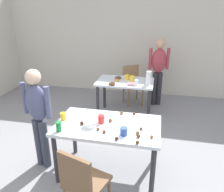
% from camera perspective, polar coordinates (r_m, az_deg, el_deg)
% --- Properties ---
extents(ground_plane, '(6.40, 6.40, 0.00)m').
position_cam_1_polar(ground_plane, '(3.31, -3.15, -18.62)').
color(ground_plane, gray).
extents(wall_back, '(6.40, 0.10, 2.60)m').
position_cam_1_polar(wall_back, '(5.71, 4.94, 13.54)').
color(wall_back, beige).
rests_on(wall_back, ground_plane).
extents(dining_table_near, '(1.32, 0.77, 0.75)m').
position_cam_1_polar(dining_table_near, '(2.93, -1.05, -8.81)').
color(dining_table_near, silver).
rests_on(dining_table_near, ground_plane).
extents(dining_table_far, '(1.11, 0.68, 0.75)m').
position_cam_1_polar(dining_table_far, '(4.51, 3.32, 2.46)').
color(dining_table_far, silver).
rests_on(dining_table_far, ground_plane).
extents(chair_near_table, '(0.51, 0.51, 0.87)m').
position_cam_1_polar(chair_near_table, '(2.46, -7.58, -20.68)').
color(chair_near_table, brown).
rests_on(chair_near_table, ground_plane).
extents(chair_far_table, '(0.54, 0.54, 0.87)m').
position_cam_1_polar(chair_far_table, '(5.20, 5.12, 3.50)').
color(chair_far_table, olive).
rests_on(chair_far_table, ground_plane).
extents(person_girl_near, '(0.45, 0.27, 1.43)m').
position_cam_1_polar(person_girl_near, '(3.13, -18.37, -3.86)').
color(person_girl_near, '#383D4C').
rests_on(person_girl_near, ground_plane).
extents(person_adult_far, '(0.45, 0.27, 1.50)m').
position_cam_1_polar(person_adult_far, '(5.05, 11.72, 7.33)').
color(person_adult_far, '#28282D').
rests_on(person_adult_far, ground_plane).
extents(mixing_bowl, '(0.16, 0.16, 0.07)m').
position_cam_1_polar(mixing_bowl, '(2.83, -5.63, -7.08)').
color(mixing_bowl, white).
rests_on(mixing_bowl, dining_table_near).
extents(soda_can, '(0.07, 0.07, 0.12)m').
position_cam_1_polar(soda_can, '(2.78, -13.40, -7.58)').
color(soda_can, '#198438').
rests_on(soda_can, dining_table_near).
extents(fork_near, '(0.17, 0.02, 0.01)m').
position_cam_1_polar(fork_near, '(2.97, 8.29, -6.43)').
color(fork_near, silver).
rests_on(fork_near, dining_table_near).
extents(cup_near_0, '(0.08, 0.08, 0.11)m').
position_cam_1_polar(cup_near_0, '(2.89, -2.80, -5.84)').
color(cup_near_0, red).
rests_on(cup_near_0, dining_table_near).
extents(cup_near_1, '(0.08, 0.08, 0.10)m').
position_cam_1_polar(cup_near_1, '(3.03, -12.26, -5.06)').
color(cup_near_1, yellow).
rests_on(cup_near_1, dining_table_near).
extents(cup_near_2, '(0.09, 0.09, 0.10)m').
position_cam_1_polar(cup_near_2, '(2.64, 2.99, -8.94)').
color(cup_near_2, '#3351B2').
rests_on(cup_near_2, dining_table_near).
extents(cake_ball_0, '(0.05, 0.05, 0.05)m').
position_cam_1_polar(cake_ball_0, '(3.12, 2.44, -4.25)').
color(cake_ball_0, brown).
rests_on(cake_ball_0, dining_table_near).
extents(cake_ball_1, '(0.04, 0.04, 0.04)m').
position_cam_1_polar(cake_ball_1, '(2.62, 6.72, -10.01)').
color(cake_ball_1, brown).
rests_on(cake_ball_1, dining_table_near).
extents(cake_ball_2, '(0.04, 0.04, 0.04)m').
position_cam_1_polar(cake_ball_2, '(2.56, 1.15, -10.74)').
color(cake_ball_2, '#3D2319').
rests_on(cake_ball_2, dining_table_near).
extents(cake_ball_3, '(0.04, 0.04, 0.04)m').
position_cam_1_polar(cake_ball_3, '(2.74, -3.62, -8.36)').
color(cake_ball_3, brown).
rests_on(cake_ball_3, dining_table_near).
extents(cake_ball_4, '(0.04, 0.04, 0.04)m').
position_cam_1_polar(cake_ball_4, '(2.98, -2.19, -5.68)').
color(cake_ball_4, brown).
rests_on(cake_ball_4, dining_table_near).
extents(cake_ball_5, '(0.04, 0.04, 0.04)m').
position_cam_1_polar(cake_ball_5, '(2.67, 6.54, -9.30)').
color(cake_ball_5, brown).
rests_on(cake_ball_5, dining_table_near).
extents(cake_ball_6, '(0.04, 0.04, 0.04)m').
position_cam_1_polar(cake_ball_6, '(2.51, 6.47, -11.58)').
color(cake_ball_6, brown).
rests_on(cake_ball_6, dining_table_near).
extents(cake_ball_7, '(0.04, 0.04, 0.04)m').
position_cam_1_polar(cake_ball_7, '(2.63, 10.06, -10.13)').
color(cake_ball_7, brown).
rests_on(cake_ball_7, dining_table_near).
extents(cake_ball_8, '(0.04, 0.04, 0.04)m').
position_cam_1_polar(cake_ball_8, '(3.12, 5.61, -4.41)').
color(cake_ball_8, brown).
rests_on(cake_ball_8, dining_table_near).
extents(cake_ball_9, '(0.04, 0.04, 0.04)m').
position_cam_1_polar(cake_ball_9, '(2.77, 7.39, -8.21)').
color(cake_ball_9, brown).
rests_on(cake_ball_9, dining_table_near).
extents(cake_ball_10, '(0.05, 0.05, 0.05)m').
position_cam_1_polar(cake_ball_10, '(2.92, -0.44, -6.15)').
color(cake_ball_10, brown).
rests_on(cake_ball_10, dining_table_near).
extents(cake_ball_11, '(0.05, 0.05, 0.05)m').
position_cam_1_polar(cake_ball_11, '(2.88, -7.64, -6.82)').
color(cake_ball_11, '#3D2319').
rests_on(cake_ball_11, dining_table_near).
extents(cake_ball_12, '(0.04, 0.04, 0.04)m').
position_cam_1_polar(cake_ball_12, '(2.69, -2.02, -9.01)').
color(cake_ball_12, brown).
rests_on(cake_ball_12, dining_table_near).
extents(pitcher_far, '(0.10, 0.10, 0.25)m').
position_cam_1_polar(pitcher_far, '(4.30, 9.29, 4.57)').
color(pitcher_far, white).
rests_on(pitcher_far, dining_table_far).
extents(cup_far_0, '(0.08, 0.08, 0.12)m').
position_cam_1_polar(cup_far_0, '(4.44, 5.18, 4.42)').
color(cup_far_0, yellow).
rests_on(cup_far_0, dining_table_far).
extents(cup_far_1, '(0.07, 0.07, 0.10)m').
position_cam_1_polar(cup_far_1, '(4.23, 6.20, 3.39)').
color(cup_far_1, white).
rests_on(cup_far_1, dining_table_far).
extents(cup_far_2, '(0.09, 0.09, 0.10)m').
position_cam_1_polar(cup_far_2, '(4.54, 3.86, 4.79)').
color(cup_far_2, yellow).
rests_on(cup_far_2, dining_table_far).
extents(donut_far_0, '(0.11, 0.11, 0.03)m').
position_cam_1_polar(donut_far_0, '(4.46, 1.07, 4.00)').
color(donut_far_0, gold).
rests_on(donut_far_0, dining_table_far).
extents(donut_far_1, '(0.13, 0.13, 0.04)m').
position_cam_1_polar(donut_far_1, '(4.25, 0.01, 3.12)').
color(donut_far_1, brown).
rests_on(donut_far_1, dining_table_far).
extents(donut_far_2, '(0.13, 0.13, 0.04)m').
position_cam_1_polar(donut_far_2, '(4.26, 4.79, 3.09)').
color(donut_far_2, pink).
rests_on(donut_far_2, dining_table_far).
extents(donut_far_3, '(0.12, 0.12, 0.04)m').
position_cam_1_polar(donut_far_3, '(4.70, 3.60, 4.99)').
color(donut_far_3, white).
rests_on(donut_far_3, dining_table_far).
extents(donut_far_4, '(0.13, 0.13, 0.04)m').
position_cam_1_polar(donut_far_4, '(4.61, 1.57, 4.67)').
color(donut_far_4, brown).
rests_on(donut_far_4, dining_table_far).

